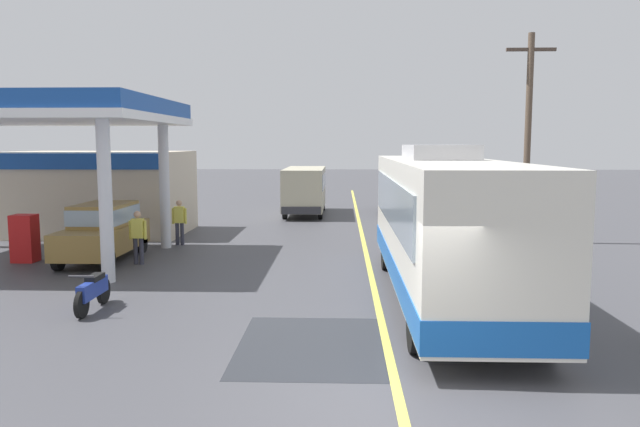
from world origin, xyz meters
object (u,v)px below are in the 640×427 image
at_px(pedestrian_by_shop, 179,220).
at_px(car_trailing_behind_bus, 400,194).
at_px(coach_bus_main, 444,228).
at_px(pedestrian_near_pump, 138,234).
at_px(car_at_pump, 103,229).
at_px(motorcycle_parked_forecourt, 93,291).
at_px(minibus_opposing_lane, 305,187).

distance_m(pedestrian_by_shop, car_trailing_behind_bus, 14.10).
distance_m(coach_bus_main, pedestrian_near_pump, 9.57).
relative_size(pedestrian_near_pump, pedestrian_by_shop, 1.00).
bearing_deg(car_at_pump, motorcycle_parked_forecourt, -70.62).
xyz_separation_m(coach_bus_main, motorcycle_parked_forecourt, (-8.01, -1.39, -1.28)).
height_order(pedestrian_near_pump, car_trailing_behind_bus, car_trailing_behind_bus).
distance_m(pedestrian_near_pump, car_trailing_behind_bus, 17.20).
bearing_deg(car_trailing_behind_bus, pedestrian_near_pump, -123.20).
height_order(car_at_pump, minibus_opposing_lane, minibus_opposing_lane).
bearing_deg(pedestrian_by_shop, pedestrian_near_pump, -95.04).
xyz_separation_m(car_at_pump, pedestrian_by_shop, (1.63, 3.05, -0.08)).
relative_size(coach_bus_main, motorcycle_parked_forecourt, 6.13).
bearing_deg(coach_bus_main, pedestrian_by_shop, 138.49).
relative_size(coach_bus_main, pedestrian_by_shop, 6.65).
height_order(coach_bus_main, car_at_pump, coach_bus_main).
bearing_deg(pedestrian_by_shop, minibus_opposing_lane, 67.70).
distance_m(car_at_pump, car_trailing_behind_bus, 17.49).
xyz_separation_m(minibus_opposing_lane, pedestrian_near_pump, (-4.36, -13.46, -0.54)).
bearing_deg(pedestrian_near_pump, coach_bus_main, -23.70).
relative_size(minibus_opposing_lane, pedestrian_by_shop, 3.69).
bearing_deg(car_trailing_behind_bus, pedestrian_by_shop, -130.18).
distance_m(car_at_pump, minibus_opposing_lane, 14.09).
height_order(pedestrian_by_shop, car_trailing_behind_bus, car_trailing_behind_bus).
height_order(minibus_opposing_lane, pedestrian_by_shop, minibus_opposing_lane).
bearing_deg(minibus_opposing_lane, car_at_pump, -113.72).
xyz_separation_m(coach_bus_main, car_trailing_behind_bus, (0.68, 18.23, -0.71)).
height_order(coach_bus_main, car_trailing_behind_bus, coach_bus_main).
bearing_deg(car_at_pump, car_trailing_behind_bus, 52.19).
distance_m(motorcycle_parked_forecourt, car_trailing_behind_bus, 21.46).
xyz_separation_m(minibus_opposing_lane, car_trailing_behind_bus, (5.06, 0.93, -0.46)).
bearing_deg(car_at_pump, pedestrian_by_shop, 61.90).
bearing_deg(pedestrian_by_shop, coach_bus_main, -41.51).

